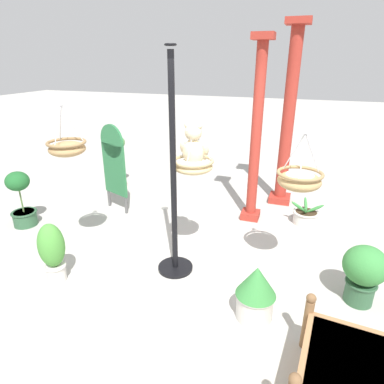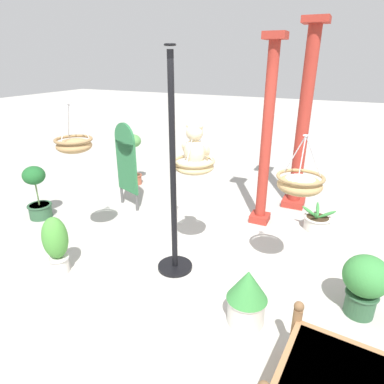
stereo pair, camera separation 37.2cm
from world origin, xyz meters
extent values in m
plane|color=#ADAAA3|center=(0.00, 0.00, 0.00)|extent=(40.00, 40.00, 0.00)
cylinder|color=black|center=(-0.20, -0.05, 1.29)|extent=(0.07, 0.07, 2.59)
cylinder|color=black|center=(-0.20, -0.05, 0.02)|extent=(0.44, 0.44, 0.04)
torus|color=black|center=(-0.20, -0.05, 2.63)|extent=(0.12, 0.12, 0.02)
ellipsoid|color=tan|center=(-0.05, 0.20, 1.31)|extent=(0.47, 0.47, 0.15)
torus|color=tan|center=(-0.05, 0.20, 1.38)|extent=(0.49, 0.49, 0.04)
ellipsoid|color=silver|center=(-0.05, 0.20, 1.33)|extent=(0.41, 0.41, 0.13)
cylinder|color=#B7B7BC|center=(0.04, 0.25, 1.57)|extent=(0.20, 0.12, 0.37)
cylinder|color=#B7B7BC|center=(-0.14, 0.25, 1.57)|extent=(0.20, 0.12, 0.37)
cylinder|color=#B7B7BC|center=(-0.05, 0.09, 1.57)|extent=(0.01, 0.23, 0.37)
torus|color=#B7B7BC|center=(-0.05, 0.20, 1.75)|extent=(0.06, 0.06, 0.01)
ellipsoid|color=beige|center=(-0.05, 0.21, 1.48)|extent=(0.25, 0.22, 0.30)
sphere|color=beige|center=(-0.05, 0.21, 1.72)|extent=(0.21, 0.21, 0.20)
ellipsoid|color=beige|center=(-0.05, 0.28, 1.70)|extent=(0.09, 0.08, 0.06)
sphere|color=black|center=(-0.05, 0.31, 1.71)|extent=(0.03, 0.03, 0.03)
sphere|color=beige|center=(-0.12, 0.21, 1.80)|extent=(0.07, 0.07, 0.07)
sphere|color=beige|center=(0.02, 0.21, 1.80)|extent=(0.07, 0.07, 0.07)
ellipsoid|color=beige|center=(-0.18, 0.24, 1.52)|extent=(0.08, 0.15, 0.19)
ellipsoid|color=beige|center=(0.08, 0.24, 1.52)|extent=(0.08, 0.15, 0.19)
ellipsoid|color=beige|center=(-0.12, 0.32, 1.37)|extent=(0.09, 0.17, 0.09)
ellipsoid|color=beige|center=(0.02, 0.32, 1.37)|extent=(0.09, 0.17, 0.09)
ellipsoid|color=#A37F51|center=(-1.51, -0.18, 1.49)|extent=(0.43, 0.43, 0.17)
torus|color=olive|center=(-1.51, -0.18, 1.57)|extent=(0.46, 0.46, 0.04)
cylinder|color=#B7B7BC|center=(-1.42, -0.13, 1.79)|extent=(0.19, 0.12, 0.44)
cylinder|color=#B7B7BC|center=(-1.60, -0.13, 1.79)|extent=(0.19, 0.12, 0.44)
cylinder|color=#B7B7BC|center=(-1.51, -0.28, 1.79)|extent=(0.01, 0.21, 0.44)
torus|color=#B7B7BC|center=(-1.51, -0.18, 2.01)|extent=(0.06, 0.06, 0.01)
ellipsoid|color=tan|center=(1.16, 0.23, 1.27)|extent=(0.47, 0.47, 0.19)
torus|color=#97794E|center=(1.16, 0.23, 1.35)|extent=(0.49, 0.49, 0.04)
ellipsoid|color=silver|center=(1.16, 0.23, 1.29)|extent=(0.41, 0.41, 0.16)
cylinder|color=#B7B7BC|center=(1.25, 0.28, 1.57)|extent=(0.20, 0.12, 0.44)
cylinder|color=#B7B7BC|center=(1.07, 0.28, 1.57)|extent=(0.20, 0.12, 0.44)
cylinder|color=#B7B7BC|center=(1.16, 0.12, 1.57)|extent=(0.01, 0.23, 0.44)
torus|color=#B7B7BC|center=(1.16, 0.23, 1.79)|extent=(0.06, 0.06, 0.01)
cylinder|color=#9E2D23|center=(0.85, 2.60, 1.49)|extent=(0.21, 0.21, 2.99)
cube|color=#9E2D23|center=(0.85, 2.60, 0.06)|extent=(0.37, 0.37, 0.12)
cube|color=#9E2D23|center=(0.85, 2.60, 3.04)|extent=(0.40, 0.40, 0.10)
cylinder|color=#9E2D23|center=(0.45, 1.71, 1.37)|extent=(0.16, 0.16, 2.74)
cube|color=#9E2D23|center=(0.45, 1.71, 0.06)|extent=(0.29, 0.29, 0.12)
cube|color=#9E2D23|center=(0.45, 1.71, 2.79)|extent=(0.31, 0.31, 0.10)
cube|color=#9E7047|center=(1.74, -1.26, 0.21)|extent=(0.87, 0.95, 0.42)
cube|color=#382819|center=(1.74, -1.26, 0.39)|extent=(0.76, 0.83, 0.06)
cylinder|color=brown|center=(1.39, -0.79, 0.26)|extent=(0.08, 0.08, 0.52)
sphere|color=brown|center=(1.39, -0.79, 0.55)|extent=(0.09, 0.09, 0.09)
sphere|color=brown|center=(1.30, -1.65, 0.55)|extent=(0.09, 0.09, 0.09)
cylinder|color=beige|center=(0.89, -0.57, 0.15)|extent=(0.37, 0.37, 0.29)
torus|color=#BCB7AE|center=(0.89, -0.57, 0.28)|extent=(0.41, 0.41, 0.03)
cylinder|color=#382819|center=(0.89, -0.57, 0.28)|extent=(0.33, 0.33, 0.03)
cone|color=#38843D|center=(0.89, -0.57, 0.45)|extent=(0.41, 0.41, 0.32)
cylinder|color=#AD563D|center=(-2.38, 2.30, 0.10)|extent=(0.23, 0.23, 0.21)
torus|color=#9C4E37|center=(-2.38, 2.30, 0.20)|extent=(0.26, 0.26, 0.03)
cylinder|color=#382819|center=(-2.38, 2.30, 0.19)|extent=(0.20, 0.20, 0.03)
cylinder|color=#4C6B38|center=(-2.38, 2.30, 0.51)|extent=(0.02, 0.02, 0.60)
ellipsoid|color=#56934C|center=(-2.38, 2.30, 0.94)|extent=(0.31, 0.31, 0.26)
cylinder|color=beige|center=(-1.47, -0.74, 0.11)|extent=(0.22, 0.22, 0.21)
torus|color=#BCB7AE|center=(-1.47, -0.74, 0.20)|extent=(0.25, 0.25, 0.03)
cylinder|color=#382819|center=(-1.47, -0.74, 0.20)|extent=(0.19, 0.19, 0.03)
ellipsoid|color=#478E38|center=(-1.47, -0.74, 0.49)|extent=(0.30, 0.30, 0.55)
cylinder|color=beige|center=(1.33, 1.81, 0.10)|extent=(0.38, 0.38, 0.21)
torus|color=#BCB7AE|center=(1.33, 1.81, 0.20)|extent=(0.42, 0.42, 0.03)
cylinder|color=#382819|center=(1.33, 1.81, 0.19)|extent=(0.34, 0.34, 0.03)
ellipsoid|color=#38843D|center=(1.45, 1.81, 0.28)|extent=(0.27, 0.05, 0.20)
ellipsoid|color=#38843D|center=(1.31, 1.93, 0.28)|extent=(0.10, 0.28, 0.21)
ellipsoid|color=#38843D|center=(1.20, 1.80, 0.28)|extent=(0.28, 0.08, 0.20)
ellipsoid|color=#38843D|center=(1.31, 1.70, 0.28)|extent=(0.09, 0.27, 0.22)
cylinder|color=#2D5638|center=(-2.93, 0.28, 0.12)|extent=(0.36, 0.36, 0.23)
torus|color=#294E32|center=(-2.93, 0.28, 0.22)|extent=(0.40, 0.40, 0.03)
cylinder|color=#382819|center=(-2.93, 0.28, 0.22)|extent=(0.32, 0.32, 0.03)
cylinder|color=#4C6B38|center=(-2.93, 0.28, 0.42)|extent=(0.02, 0.02, 0.38)
ellipsoid|color=#1E5B28|center=(-2.93, 0.28, 0.75)|extent=(0.35, 0.35, 0.30)
cylinder|color=#2D5638|center=(1.93, 0.05, 0.13)|extent=(0.30, 0.30, 0.26)
torus|color=#294E32|center=(1.93, 0.05, 0.25)|extent=(0.33, 0.33, 0.03)
cylinder|color=#382819|center=(1.93, 0.05, 0.24)|extent=(0.26, 0.26, 0.03)
ellipsoid|color=#38843D|center=(1.93, 0.05, 0.47)|extent=(0.45, 0.45, 0.43)
cube|color=#286B3D|center=(-1.84, 1.28, 0.74)|extent=(0.54, 0.24, 0.89)
cylinder|color=#286B3D|center=(-1.84, 1.28, 1.24)|extent=(0.54, 0.24, 0.56)
cylinder|color=#4C4C4C|center=(-2.06, 1.37, 0.15)|extent=(0.05, 0.05, 0.30)
cylinder|color=#4C4C4C|center=(-1.61, 1.19, 0.15)|extent=(0.05, 0.05, 0.30)
camera|label=1|loc=(1.17, -3.32, 2.50)|focal=30.86mm
camera|label=2|loc=(1.51, -3.18, 2.50)|focal=30.86mm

